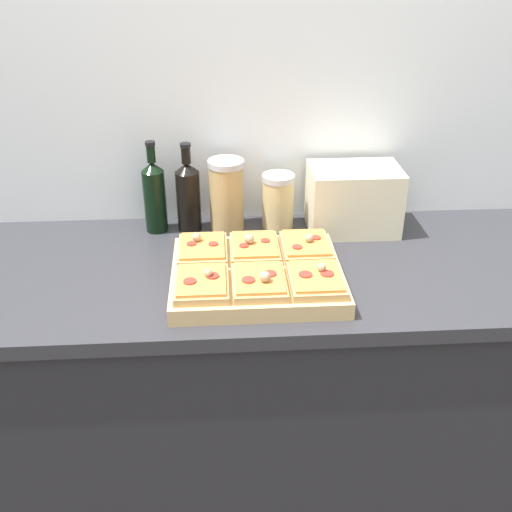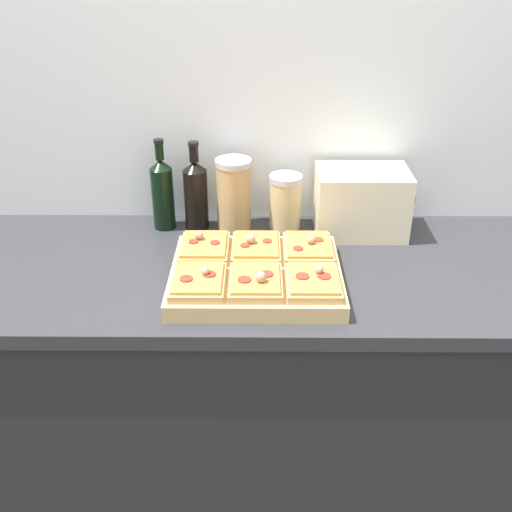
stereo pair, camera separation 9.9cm
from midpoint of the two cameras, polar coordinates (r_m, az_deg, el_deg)
name	(u,v)px [view 1 (the left image)]	position (r m, az deg, el deg)	size (l,w,h in m)	color
wall_back	(253,118)	(1.87, -1.82, 12.96)	(6.00, 0.06, 2.50)	silver
kitchen_counter	(261,394)	(1.93, -1.06, -13.04)	(2.63, 0.67, 0.94)	#232328
cutting_board	(257,276)	(1.56, -1.74, -1.91)	(0.44, 0.37, 0.04)	tan
pizza_slice_back_left	(202,249)	(1.63, -6.86, 0.64)	(0.13, 0.17, 0.05)	tan
pizza_slice_back_center	(254,247)	(1.62, -1.89, 0.80)	(0.13, 0.17, 0.05)	tan
pizza_slice_back_right	(306,246)	(1.63, 3.07, 0.93)	(0.13, 0.17, 0.05)	tan
pizza_slice_front_left	(202,283)	(1.47, -7.11, -2.63)	(0.13, 0.17, 0.05)	tan
pizza_slice_front_center	(259,281)	(1.47, -1.61, -2.47)	(0.13, 0.17, 0.05)	tan
pizza_slice_front_right	(316,279)	(1.48, 3.85, -2.27)	(0.13, 0.17, 0.05)	tan
olive_oil_bottle	(155,195)	(1.84, -11.17, 5.69)	(0.07, 0.07, 0.28)	black
wine_bottle	(188,195)	(1.83, -8.02, 5.73)	(0.07, 0.07, 0.27)	black
grain_jar_tall	(227,195)	(1.82, -4.38, 5.81)	(0.11, 0.11, 0.22)	tan
grain_jar_short	(278,201)	(1.84, 0.56, 5.24)	(0.10, 0.10, 0.17)	tan
toaster_oven	(353,199)	(1.83, 7.74, 5.37)	(0.29, 0.18, 0.20)	beige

